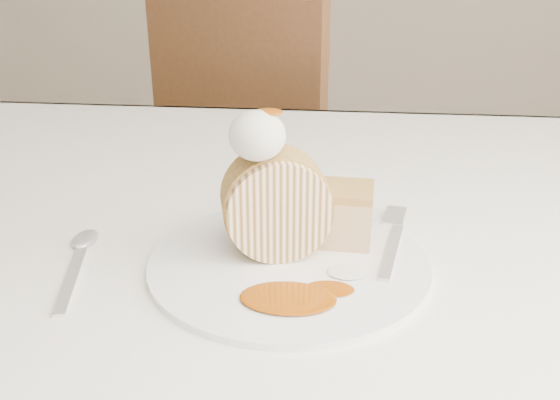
# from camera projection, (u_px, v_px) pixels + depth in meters

# --- Properties ---
(table) EXTENTS (1.40, 0.90, 0.75)m
(table) POSITION_uv_depth(u_px,v_px,m) (313.00, 270.00, 0.81)
(table) COLOR white
(table) RESTS_ON ground
(chair_far) EXTENTS (0.57, 0.57, 0.93)m
(chair_far) POSITION_uv_depth(u_px,v_px,m) (260.00, 156.00, 1.59)
(chair_far) COLOR brown
(chair_far) RESTS_ON ground
(plate) EXTENTS (0.30, 0.30, 0.01)m
(plate) POSITION_uv_depth(u_px,v_px,m) (289.00, 263.00, 0.63)
(plate) COLOR white
(plate) RESTS_ON table
(roulade_slice) EXTENTS (0.12, 0.08, 0.11)m
(roulade_slice) POSITION_uv_depth(u_px,v_px,m) (277.00, 205.00, 0.63)
(roulade_slice) COLOR #FFE0B1
(roulade_slice) RESTS_ON plate
(cake_chunk) EXTENTS (0.07, 0.06, 0.05)m
(cake_chunk) POSITION_uv_depth(u_px,v_px,m) (342.00, 217.00, 0.66)
(cake_chunk) COLOR tan
(cake_chunk) RESTS_ON plate
(whipped_cream) EXTENTS (0.05, 0.05, 0.05)m
(whipped_cream) POSITION_uv_depth(u_px,v_px,m) (257.00, 136.00, 0.59)
(whipped_cream) COLOR silver
(whipped_cream) RESTS_ON roulade_slice
(caramel_drizzle) EXTENTS (0.03, 0.02, 0.01)m
(caramel_drizzle) POSITION_uv_depth(u_px,v_px,m) (269.00, 106.00, 0.58)
(caramel_drizzle) COLOR #8D3D05
(caramel_drizzle) RESTS_ON whipped_cream
(caramel_pool) EXTENTS (0.09, 0.06, 0.00)m
(caramel_pool) POSITION_uv_depth(u_px,v_px,m) (288.00, 298.00, 0.56)
(caramel_pool) COLOR #8D3D05
(caramel_pool) RESTS_ON plate
(fork) EXTENTS (0.05, 0.17, 0.00)m
(fork) POSITION_uv_depth(u_px,v_px,m) (391.00, 251.00, 0.64)
(fork) COLOR silver
(fork) RESTS_ON plate
(spoon) EXTENTS (0.06, 0.16, 0.00)m
(spoon) POSITION_uv_depth(u_px,v_px,m) (71.00, 279.00, 0.61)
(spoon) COLOR silver
(spoon) RESTS_ON table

